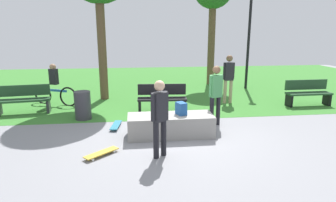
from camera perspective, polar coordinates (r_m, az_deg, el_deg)
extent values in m
plane|color=gray|center=(7.41, 1.07, -7.14)|extent=(28.00, 28.00, 0.00)
cube|color=#387A2D|center=(14.84, -2.99, 3.58)|extent=(26.60, 12.55, 0.01)
cube|color=gray|center=(7.43, 0.51, -4.83)|extent=(2.17, 0.80, 0.55)
cube|color=#1E4C8C|center=(7.35, 2.61, -1.50)|extent=(0.29, 0.33, 0.32)
cylinder|color=black|center=(6.27, -0.88, -7.21)|extent=(0.12, 0.12, 0.81)
cylinder|color=black|center=(6.12, -2.37, -7.73)|extent=(0.12, 0.12, 0.81)
cube|color=black|center=(5.97, -1.66, -1.14)|extent=(0.38, 0.36, 0.61)
cylinder|color=black|center=(6.08, -0.50, -0.62)|extent=(0.09, 0.09, 0.56)
cylinder|color=black|center=(5.86, -2.87, -1.21)|extent=(0.09, 0.09, 0.56)
sphere|color=tan|center=(5.87, -1.69, 3.03)|extent=(0.22, 0.22, 0.22)
cylinder|color=black|center=(8.24, 8.60, -2.07)|extent=(0.12, 0.12, 0.83)
cylinder|color=black|center=(8.37, 9.85, -1.89)|extent=(0.12, 0.12, 0.83)
cube|color=#3F8C4C|center=(8.14, 9.43, 2.92)|extent=(0.37, 0.29, 0.62)
cylinder|color=#3F8C4C|center=(8.04, 8.43, 3.00)|extent=(0.09, 0.09, 0.57)
cylinder|color=#3F8C4C|center=(8.23, 10.41, 3.18)|extent=(0.09, 0.09, 0.57)
sphere|color=brown|center=(8.07, 9.55, 6.07)|extent=(0.22, 0.22, 0.22)
cube|color=gold|center=(6.52, -13.00, -9.91)|extent=(0.73, 0.68, 0.02)
cylinder|color=silver|center=(6.74, -11.43, -9.37)|extent=(0.06, 0.06, 0.06)
cylinder|color=silver|center=(6.63, -10.58, -9.76)|extent=(0.06, 0.06, 0.06)
cylinder|color=silver|center=(6.46, -15.45, -10.70)|extent=(0.06, 0.06, 0.06)
cylinder|color=silver|center=(6.33, -14.63, -11.14)|extent=(0.06, 0.06, 0.06)
cube|color=teal|center=(8.23, -10.22, -4.68)|extent=(0.31, 0.82, 0.02)
cylinder|color=silver|center=(7.97, -10.03, -5.61)|extent=(0.04, 0.06, 0.06)
cylinder|color=silver|center=(8.00, -11.16, -5.58)|extent=(0.04, 0.06, 0.06)
cylinder|color=silver|center=(8.49, -9.32, -4.35)|extent=(0.04, 0.06, 0.06)
cylinder|color=silver|center=(8.52, -10.38, -4.33)|extent=(0.04, 0.06, 0.06)
cube|color=#1E4223|center=(10.40, -26.63, 0.14)|extent=(1.64, 0.64, 0.06)
cube|color=#1E4223|center=(10.56, -26.55, 1.89)|extent=(1.59, 0.27, 0.36)
cube|color=#2D2D33|center=(10.32, -22.51, -0.83)|extent=(0.13, 0.40, 0.45)
cube|color=#1E4223|center=(11.45, 26.04, 1.34)|extent=(1.61, 0.47, 0.06)
cube|color=#1E4223|center=(11.58, 25.59, 2.93)|extent=(1.60, 0.09, 0.36)
cube|color=black|center=(11.92, 28.86, 0.36)|extent=(0.09, 0.40, 0.45)
cube|color=black|center=(11.10, 22.76, 0.13)|extent=(0.09, 0.40, 0.45)
cube|color=black|center=(9.46, -1.16, 0.39)|extent=(1.62, 0.54, 0.06)
cube|color=black|center=(9.62, -1.22, 2.32)|extent=(1.60, 0.16, 0.36)
cube|color=black|center=(9.57, 3.25, -0.86)|extent=(0.10, 0.40, 0.45)
cube|color=black|center=(9.52, -5.59, -0.98)|extent=(0.10, 0.40, 0.45)
cylinder|color=brown|center=(14.50, 8.54, 11.10)|extent=(0.34, 0.34, 3.98)
cylinder|color=brown|center=(11.41, -12.90, 10.46)|extent=(0.32, 0.32, 4.09)
cylinder|color=black|center=(13.70, 15.57, 10.76)|extent=(0.12, 0.12, 4.05)
cylinder|color=#333338|center=(9.12, -16.47, -0.84)|extent=(0.49, 0.49, 0.86)
cylinder|color=tan|center=(10.92, 12.26, 1.81)|extent=(0.12, 0.12, 0.86)
cylinder|color=tan|center=(10.84, 11.17, 1.78)|extent=(0.12, 0.12, 0.86)
cube|color=black|center=(10.75, 11.92, 5.73)|extent=(0.33, 0.21, 0.65)
cylinder|color=black|center=(10.81, 12.77, 5.87)|extent=(0.09, 0.09, 0.60)
cylinder|color=black|center=(10.69, 11.07, 5.87)|extent=(0.09, 0.09, 0.60)
sphere|color=brown|center=(10.70, 12.04, 8.23)|extent=(0.23, 0.23, 0.23)
cube|color=#1E4C8C|center=(10.89, 11.63, 6.02)|extent=(0.27, 0.17, 0.36)
torus|color=black|center=(10.90, -19.07, 0.78)|extent=(0.68, 0.36, 0.72)
torus|color=black|center=(11.58, -23.43, 1.14)|extent=(0.68, 0.36, 0.72)
cube|color=#2659A5|center=(11.19, -21.41, 1.96)|extent=(0.92, 0.45, 0.08)
cube|color=black|center=(11.11, -21.63, 4.48)|extent=(0.33, 0.28, 0.56)
sphere|color=#9E7556|center=(11.06, -21.79, 6.27)|extent=(0.22, 0.22, 0.22)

